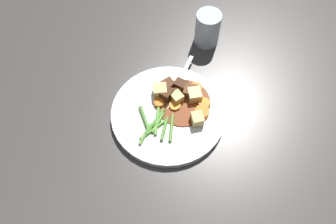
% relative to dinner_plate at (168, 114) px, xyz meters
% --- Properties ---
extents(ground_plane, '(3.00, 3.00, 0.00)m').
position_rel_dinner_plate_xyz_m(ground_plane, '(0.00, 0.00, -0.01)').
color(ground_plane, '#423F3D').
extents(dinner_plate, '(0.28, 0.28, 0.02)m').
position_rel_dinner_plate_xyz_m(dinner_plate, '(0.00, 0.00, 0.00)').
color(dinner_plate, white).
rests_on(dinner_plate, ground_plane).
extents(stew_sauce, '(0.14, 0.14, 0.00)m').
position_rel_dinner_plate_xyz_m(stew_sauce, '(0.04, -0.01, 0.01)').
color(stew_sauce, brown).
rests_on(stew_sauce, dinner_plate).
extents(carrot_slice_0, '(0.04, 0.04, 0.01)m').
position_rel_dinner_plate_xyz_m(carrot_slice_0, '(0.02, -0.00, 0.01)').
color(carrot_slice_0, orange).
rests_on(carrot_slice_0, dinner_plate).
extents(carrot_slice_1, '(0.04, 0.04, 0.01)m').
position_rel_dinner_plate_xyz_m(carrot_slice_1, '(0.00, 0.03, 0.01)').
color(carrot_slice_1, orange).
rests_on(carrot_slice_1, dinner_plate).
extents(carrot_slice_2, '(0.04, 0.04, 0.01)m').
position_rel_dinner_plate_xyz_m(carrot_slice_2, '(0.08, -0.04, 0.01)').
color(carrot_slice_2, orange).
rests_on(carrot_slice_2, dinner_plate).
extents(carrot_slice_3, '(0.04, 0.04, 0.01)m').
position_rel_dinner_plate_xyz_m(carrot_slice_3, '(0.09, -0.00, 0.02)').
color(carrot_slice_3, orange).
rests_on(carrot_slice_3, dinner_plate).
extents(carrot_slice_4, '(0.04, 0.04, 0.01)m').
position_rel_dinner_plate_xyz_m(carrot_slice_4, '(0.06, -0.06, 0.02)').
color(carrot_slice_4, orange).
rests_on(carrot_slice_4, dinner_plate).
extents(potato_chunk_0, '(0.03, 0.03, 0.02)m').
position_rel_dinner_plate_xyz_m(potato_chunk_0, '(0.04, 0.01, 0.02)').
color(potato_chunk_0, '#E5CC7A').
rests_on(potato_chunk_0, dinner_plate).
extents(potato_chunk_1, '(0.04, 0.04, 0.03)m').
position_rel_dinner_plate_xyz_m(potato_chunk_1, '(0.08, -0.01, 0.02)').
color(potato_chunk_1, '#EAD68C').
rests_on(potato_chunk_1, dinner_plate).
extents(potato_chunk_2, '(0.04, 0.04, 0.03)m').
position_rel_dinner_plate_xyz_m(potato_chunk_2, '(0.03, -0.07, 0.02)').
color(potato_chunk_2, '#E5CC7A').
rests_on(potato_chunk_2, dinner_plate).
extents(potato_chunk_3, '(0.04, 0.04, 0.03)m').
position_rel_dinner_plate_xyz_m(potato_chunk_3, '(0.02, 0.05, 0.02)').
color(potato_chunk_3, '#E5CC7A').
rests_on(potato_chunk_3, dinner_plate).
extents(meat_chunk_0, '(0.04, 0.04, 0.03)m').
position_rel_dinner_plate_xyz_m(meat_chunk_0, '(0.07, 0.00, 0.02)').
color(meat_chunk_0, brown).
rests_on(meat_chunk_0, dinner_plate).
extents(meat_chunk_1, '(0.03, 0.03, 0.02)m').
position_rel_dinner_plate_xyz_m(meat_chunk_1, '(0.07, 0.03, 0.02)').
color(meat_chunk_1, '#4C2B19').
rests_on(meat_chunk_1, dinner_plate).
extents(meat_chunk_2, '(0.03, 0.03, 0.02)m').
position_rel_dinner_plate_xyz_m(meat_chunk_2, '(0.04, 0.03, 0.02)').
color(meat_chunk_2, '#4C2B19').
rests_on(meat_chunk_2, dinner_plate).
extents(meat_chunk_3, '(0.03, 0.03, 0.02)m').
position_rel_dinner_plate_xyz_m(meat_chunk_3, '(0.05, 0.05, 0.02)').
color(meat_chunk_3, '#56331E').
rests_on(meat_chunk_3, dinner_plate).
extents(meat_chunk_4, '(0.04, 0.04, 0.03)m').
position_rel_dinner_plate_xyz_m(meat_chunk_4, '(0.03, 0.04, 0.02)').
color(meat_chunk_4, '#4C2B19').
rests_on(meat_chunk_4, dinner_plate).
extents(green_bean_0, '(0.06, 0.03, 0.01)m').
position_rel_dinner_plate_xyz_m(green_bean_0, '(-0.04, -0.01, 0.01)').
color(green_bean_0, '#599E38').
rests_on(green_bean_0, dinner_plate).
extents(green_bean_1, '(0.06, 0.03, 0.01)m').
position_rel_dinner_plate_xyz_m(green_bean_1, '(-0.08, -0.01, 0.01)').
color(green_bean_1, '#66AD42').
rests_on(green_bean_1, dinner_plate).
extents(green_bean_2, '(0.08, 0.03, 0.01)m').
position_rel_dinner_plate_xyz_m(green_bean_2, '(-0.04, -0.00, 0.01)').
color(green_bean_2, '#4C8E33').
rests_on(green_bean_2, dinner_plate).
extents(green_bean_3, '(0.06, 0.06, 0.01)m').
position_rel_dinner_plate_xyz_m(green_bean_3, '(-0.04, 0.00, 0.01)').
color(green_bean_3, '#66AD42').
rests_on(green_bean_3, dinner_plate).
extents(green_bean_4, '(0.06, 0.05, 0.01)m').
position_rel_dinner_plate_xyz_m(green_bean_4, '(-0.02, -0.04, 0.01)').
color(green_bean_4, '#599E38').
rests_on(green_bean_4, dinner_plate).
extents(green_bean_5, '(0.08, 0.01, 0.01)m').
position_rel_dinner_plate_xyz_m(green_bean_5, '(-0.06, -0.01, 0.01)').
color(green_bean_5, '#599E38').
rests_on(green_bean_5, dinner_plate).
extents(green_bean_6, '(0.04, 0.07, 0.01)m').
position_rel_dinner_plate_xyz_m(green_bean_6, '(-0.05, 0.02, 0.01)').
color(green_bean_6, '#4C8E33').
rests_on(green_bean_6, dinner_plate).
extents(green_bean_7, '(0.05, 0.04, 0.01)m').
position_rel_dinner_plate_xyz_m(green_bean_7, '(-0.04, -0.03, 0.01)').
color(green_bean_7, '#599E38').
rests_on(green_bean_7, dinner_plate).
extents(fork, '(0.17, 0.09, 0.00)m').
position_rel_dinner_plate_xyz_m(fork, '(0.08, 0.04, 0.01)').
color(fork, silver).
rests_on(fork, dinner_plate).
extents(water_glass, '(0.07, 0.07, 0.10)m').
position_rel_dinner_plate_xyz_m(water_glass, '(0.24, 0.10, 0.04)').
color(water_glass, silver).
rests_on(water_glass, ground_plane).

